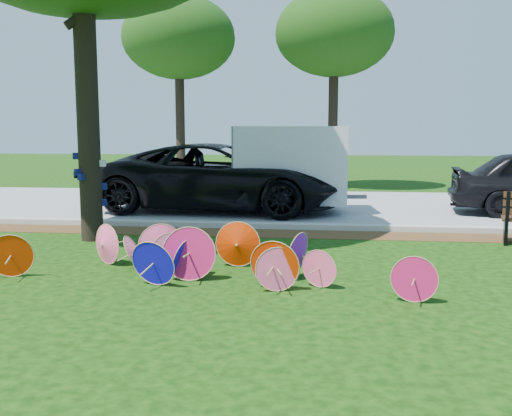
# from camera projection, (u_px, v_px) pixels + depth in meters

# --- Properties ---
(ground) EXTENTS (90.00, 90.00, 0.00)m
(ground) POSITION_uv_depth(u_px,v_px,m) (204.00, 290.00, 7.98)
(ground) COLOR black
(ground) RESTS_ON ground
(mulch_strip) EXTENTS (90.00, 1.00, 0.01)m
(mulch_strip) POSITION_uv_depth(u_px,v_px,m) (247.00, 233.00, 12.41)
(mulch_strip) COLOR #472D16
(mulch_strip) RESTS_ON ground
(curb) EXTENTS (90.00, 0.30, 0.12)m
(curb) POSITION_uv_depth(u_px,v_px,m) (251.00, 225.00, 13.09)
(curb) COLOR #B7B5AD
(curb) RESTS_ON ground
(street) EXTENTS (90.00, 8.00, 0.01)m
(street) POSITION_uv_depth(u_px,v_px,m) (268.00, 205.00, 17.18)
(street) COLOR gray
(street) RESTS_ON ground
(parasol_pile) EXTENTS (6.55, 1.87, 0.82)m
(parasol_pile) POSITION_uv_depth(u_px,v_px,m) (201.00, 255.00, 8.61)
(parasol_pile) COLOR red
(parasol_pile) RESTS_ON ground
(black_van) EXTENTS (6.90, 3.56, 1.86)m
(black_van) POSITION_uv_depth(u_px,v_px,m) (221.00, 178.00, 15.74)
(black_van) COLOR black
(black_van) RESTS_ON ground
(cargo_trailer) EXTENTS (3.06, 2.11, 2.63)m
(cargo_trailer) POSITION_uv_depth(u_px,v_px,m) (289.00, 165.00, 15.27)
(cargo_trailer) COLOR silver
(cargo_trailer) RESTS_ON ground
(bg_trees) EXTENTS (20.35, 4.78, 7.40)m
(bg_trees) POSITION_uv_depth(u_px,v_px,m) (371.00, 34.00, 21.12)
(bg_trees) COLOR black
(bg_trees) RESTS_ON ground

